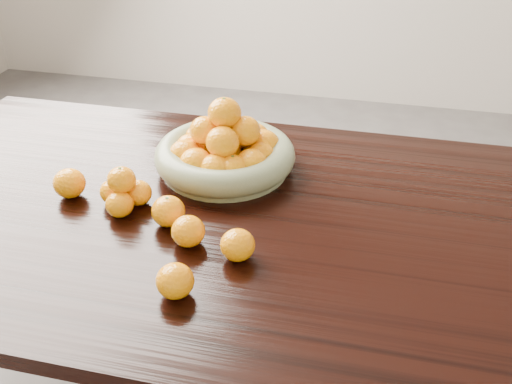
% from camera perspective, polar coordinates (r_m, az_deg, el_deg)
% --- Properties ---
extents(dining_table, '(2.00, 1.00, 0.75)m').
position_cam_1_polar(dining_table, '(1.38, 0.84, -5.60)').
color(dining_table, black).
rests_on(dining_table, ground).
extents(fruit_bowl, '(0.37, 0.37, 0.20)m').
position_cam_1_polar(fruit_bowl, '(1.49, -3.09, 4.14)').
color(fruit_bowl, gray).
rests_on(fruit_bowl, dining_table).
extents(orange_pyramid, '(0.12, 0.12, 0.11)m').
position_cam_1_polar(orange_pyramid, '(1.37, -13.14, 0.01)').
color(orange_pyramid, '#F99807').
rests_on(orange_pyramid, dining_table).
extents(loose_orange_0, '(0.08, 0.08, 0.07)m').
position_cam_1_polar(loose_orange_0, '(1.30, -8.77, -1.91)').
color(loose_orange_0, '#F99807').
rests_on(loose_orange_0, dining_table).
extents(loose_orange_1, '(0.07, 0.07, 0.07)m').
position_cam_1_polar(loose_orange_1, '(1.11, -8.10, -8.79)').
color(loose_orange_1, '#F99807').
rests_on(loose_orange_1, dining_table).
extents(loose_orange_2, '(0.07, 0.07, 0.07)m').
position_cam_1_polar(loose_orange_2, '(1.18, -1.85, -5.32)').
color(loose_orange_2, '#F99807').
rests_on(loose_orange_2, dining_table).
extents(loose_orange_3, '(0.08, 0.08, 0.07)m').
position_cam_1_polar(loose_orange_3, '(1.45, -18.16, 0.84)').
color(loose_orange_3, '#F99807').
rests_on(loose_orange_3, dining_table).
extents(loose_orange_4, '(0.07, 0.07, 0.07)m').
position_cam_1_polar(loose_orange_4, '(1.23, -6.80, -3.91)').
color(loose_orange_4, '#F99807').
rests_on(loose_orange_4, dining_table).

